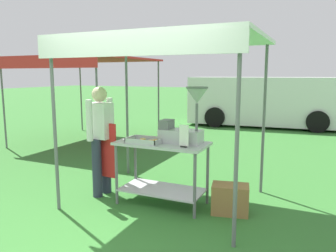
% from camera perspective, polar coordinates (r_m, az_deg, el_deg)
% --- Properties ---
extents(ground_plane, '(70.00, 70.00, 0.00)m').
position_cam_1_polar(ground_plane, '(9.10, 11.77, -2.56)').
color(ground_plane, '#33702D').
extents(stall_canopy, '(2.56, 1.98, 2.26)m').
position_cam_1_polar(stall_canopy, '(4.47, -0.55, 13.75)').
color(stall_canopy, slate).
rests_on(stall_canopy, ground).
extents(donut_cart, '(1.24, 0.62, 0.87)m').
position_cam_1_polar(donut_cart, '(4.51, -1.06, -5.98)').
color(donut_cart, '#B7B7BC').
rests_on(donut_cart, ground).
extents(donut_tray, '(0.45, 0.30, 0.07)m').
position_cam_1_polar(donut_tray, '(4.41, -3.94, -2.66)').
color(donut_tray, '#B7B7BC').
rests_on(donut_tray, donut_cart).
extents(donut_fryer, '(0.64, 0.28, 0.75)m').
position_cam_1_polar(donut_fryer, '(4.34, 2.97, 0.70)').
color(donut_fryer, '#B7B7BC').
rests_on(donut_fryer, donut_cart).
extents(menu_sign, '(0.13, 0.05, 0.28)m').
position_cam_1_polar(menu_sign, '(4.13, 2.78, -2.02)').
color(menu_sign, black).
rests_on(menu_sign, donut_cart).
extents(vendor, '(0.46, 0.54, 1.61)m').
position_cam_1_polar(vendor, '(4.90, -11.56, -1.58)').
color(vendor, '#2D3347').
rests_on(vendor, ground).
extents(supply_crate, '(0.52, 0.38, 0.38)m').
position_cam_1_polar(supply_crate, '(4.41, 10.72, -12.35)').
color(supply_crate, olive).
rests_on(supply_crate, ground).
extents(van_white, '(5.32, 2.41, 1.69)m').
position_cam_1_polar(van_white, '(12.02, 16.73, 4.23)').
color(van_white, white).
rests_on(van_white, ground).
extents(neighbour_tent, '(2.95, 3.07, 2.20)m').
position_cam_1_polar(neighbour_tent, '(8.83, -14.27, 10.91)').
color(neighbour_tent, slate).
rests_on(neighbour_tent, ground).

